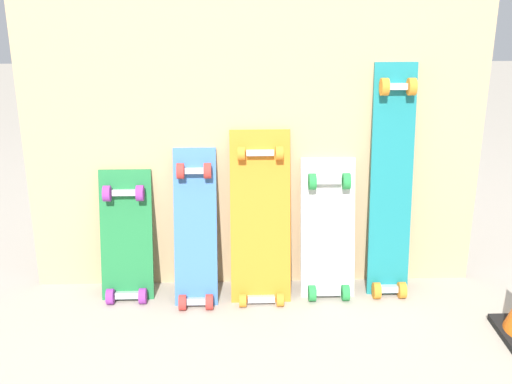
{
  "coord_description": "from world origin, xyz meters",
  "views": [
    {
      "loc": [
        -0.08,
        -2.43,
        1.31
      ],
      "look_at": [
        0.0,
        -0.07,
        0.45
      ],
      "focal_mm": 46.07,
      "sensor_mm": 36.0,
      "label": 1
    }
  ],
  "objects_px": {
    "skateboard_white": "(328,236)",
    "skateboard_teal": "(391,190)",
    "skateboard_orange": "(260,226)",
    "skateboard_blue": "(195,236)",
    "skateboard_green": "(126,244)"
  },
  "relations": [
    {
      "from": "skateboard_orange",
      "to": "skateboard_teal",
      "type": "height_order",
      "value": "skateboard_teal"
    },
    {
      "from": "skateboard_orange",
      "to": "skateboard_teal",
      "type": "bearing_deg",
      "value": 3.1
    },
    {
      "from": "skateboard_green",
      "to": "skateboard_teal",
      "type": "distance_m",
      "value": 1.07
    },
    {
      "from": "skateboard_blue",
      "to": "skateboard_teal",
      "type": "height_order",
      "value": "skateboard_teal"
    },
    {
      "from": "skateboard_green",
      "to": "skateboard_orange",
      "type": "height_order",
      "value": "skateboard_orange"
    },
    {
      "from": "skateboard_orange",
      "to": "skateboard_white",
      "type": "height_order",
      "value": "skateboard_orange"
    },
    {
      "from": "skateboard_green",
      "to": "skateboard_orange",
      "type": "bearing_deg",
      "value": -1.79
    },
    {
      "from": "skateboard_green",
      "to": "skateboard_teal",
      "type": "bearing_deg",
      "value": 0.62
    },
    {
      "from": "skateboard_white",
      "to": "skateboard_teal",
      "type": "bearing_deg",
      "value": 2.81
    },
    {
      "from": "skateboard_blue",
      "to": "skateboard_white",
      "type": "bearing_deg",
      "value": 3.18
    },
    {
      "from": "skateboard_orange",
      "to": "skateboard_teal",
      "type": "distance_m",
      "value": 0.53
    },
    {
      "from": "skateboard_white",
      "to": "skateboard_teal",
      "type": "distance_m",
      "value": 0.31
    },
    {
      "from": "skateboard_white",
      "to": "skateboard_teal",
      "type": "height_order",
      "value": "skateboard_teal"
    },
    {
      "from": "skateboard_blue",
      "to": "skateboard_orange",
      "type": "bearing_deg",
      "value": 2.99
    },
    {
      "from": "skateboard_white",
      "to": "skateboard_teal",
      "type": "relative_size",
      "value": 0.62
    }
  ]
}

